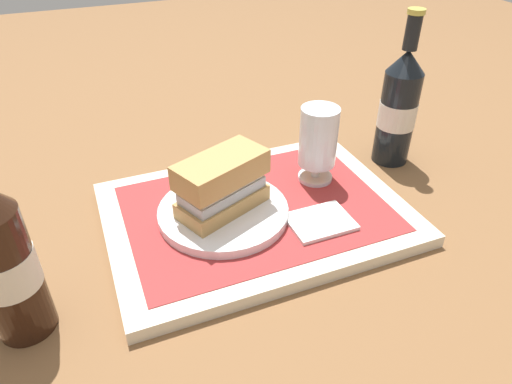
{
  "coord_description": "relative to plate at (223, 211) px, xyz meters",
  "views": [
    {
      "loc": [
        -0.21,
        -0.52,
        0.44
      ],
      "look_at": [
        0.0,
        0.0,
        0.05
      ],
      "focal_mm": 32.49,
      "sensor_mm": 36.0,
      "label": 1
    }
  ],
  "objects": [
    {
      "name": "ground_plane",
      "position": [
        0.05,
        -0.0,
        -0.03
      ],
      "size": [
        3.0,
        3.0,
        0.0
      ],
      "primitive_type": "plane",
      "color": "brown"
    },
    {
      "name": "tray",
      "position": [
        0.05,
        -0.0,
        -0.02
      ],
      "size": [
        0.44,
        0.32,
        0.02
      ],
      "primitive_type": "cube",
      "color": "beige",
      "rests_on": "ground_plane"
    },
    {
      "name": "placemat",
      "position": [
        0.05,
        -0.0,
        -0.01
      ],
      "size": [
        0.38,
        0.27,
        0.0
      ],
      "primitive_type": "cube",
      "color": "#9E2D2D",
      "rests_on": "tray"
    },
    {
      "name": "plate",
      "position": [
        0.0,
        0.0,
        0.0
      ],
      "size": [
        0.19,
        0.19,
        0.01
      ],
      "primitive_type": "cylinder",
      "color": "white",
      "rests_on": "placemat"
    },
    {
      "name": "sandwich",
      "position": [
        0.0,
        0.0,
        0.05
      ],
      "size": [
        0.14,
        0.11,
        0.08
      ],
      "rotation": [
        0.0,
        0.0,
        0.4
      ],
      "color": "tan",
      "rests_on": "plate"
    },
    {
      "name": "beer_glass",
      "position": [
        0.17,
        0.04,
        0.06
      ],
      "size": [
        0.06,
        0.06,
        0.12
      ],
      "color": "silver",
      "rests_on": "placemat"
    },
    {
      "name": "napkin_folded",
      "position": [
        0.12,
        -0.07,
        -0.0
      ],
      "size": [
        0.09,
        0.07,
        0.01
      ],
      "primitive_type": "cube",
      "color": "white",
      "rests_on": "placemat"
    },
    {
      "name": "beer_bottle",
      "position": [
        0.35,
        0.07,
        0.08
      ],
      "size": [
        0.07,
        0.07,
        0.27
      ],
      "color": "black",
      "rests_on": "ground_plane"
    },
    {
      "name": "second_bottle",
      "position": [
        -0.27,
        -0.09,
        0.08
      ],
      "size": [
        0.07,
        0.07,
        0.27
      ],
      "color": "black",
      "rests_on": "ground_plane"
    }
  ]
}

